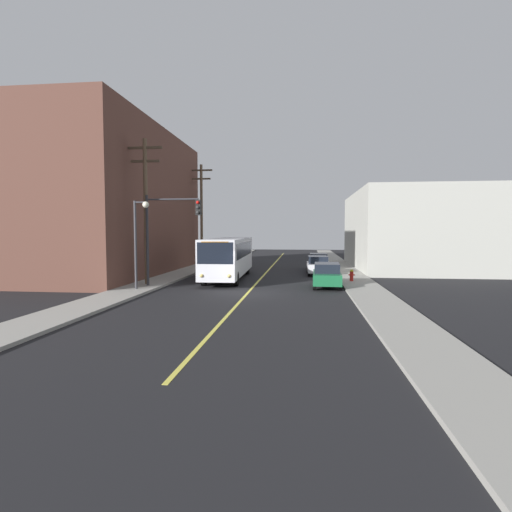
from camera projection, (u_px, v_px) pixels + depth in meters
ground_plane at (248, 293)px, 24.77m from camera, size 120.00×120.00×0.00m
sidewalk_left at (181, 273)px, 35.51m from camera, size 2.50×90.00×0.15m
sidewalk_right at (350, 276)px, 33.84m from camera, size 2.50×90.00×0.15m
lane_stripe_center at (269, 270)px, 39.64m from camera, size 0.16×60.00×0.01m
building_left_brick at (111, 202)px, 35.62m from camera, size 10.00×21.70×12.59m
building_right_warehouse at (414, 231)px, 41.14m from camera, size 12.00×18.45×7.67m
city_bus at (229, 256)px, 32.05m from camera, size 2.96×12.22×3.20m
parked_car_green at (327, 275)px, 27.24m from camera, size 1.95×4.46×1.62m
parked_car_white at (318, 265)px, 35.19m from camera, size 1.90×4.44×1.62m
parked_car_silver at (318, 262)px, 39.23m from camera, size 1.83×4.41×1.62m
utility_pole_near at (146, 205)px, 27.58m from camera, size 2.40×0.28×9.84m
utility_pole_mid at (202, 210)px, 43.38m from camera, size 2.40×0.28×10.70m
traffic_signal_left_corner at (169, 223)px, 26.67m from camera, size 3.75×0.48×6.00m
street_lamp_left at (139, 232)px, 25.21m from camera, size 0.98×0.40×5.50m
fire_hydrant at (352, 275)px, 29.48m from camera, size 0.44×0.26×0.84m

